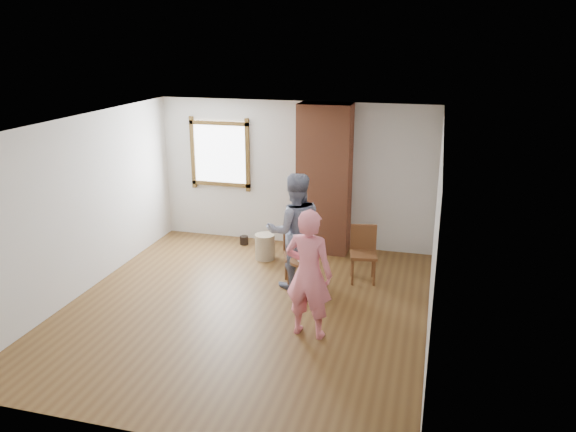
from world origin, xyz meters
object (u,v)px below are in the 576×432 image
object	(u,v)px
side_table	(304,273)
person_pink	(309,274)
man	(295,231)
dining_chair_right	(363,250)
stoneware_crock	(265,247)
dining_chair_left	(298,250)

from	to	relation	value
side_table	person_pink	distance (m)	1.12
man	dining_chair_right	bearing A→B (deg)	-175.28
side_table	person_pink	xyz separation A→B (m)	(0.30, -0.99, 0.44)
stoneware_crock	dining_chair_left	bearing A→B (deg)	-45.00
stoneware_crock	dining_chair_left	world-z (taller)	dining_chair_left
stoneware_crock	side_table	distance (m)	1.67
person_pink	man	bearing A→B (deg)	-61.45
side_table	man	bearing A→B (deg)	120.42
stoneware_crock	dining_chair_right	size ratio (longest dim) A/B	0.50
stoneware_crock	man	world-z (taller)	man
dining_chair_left	man	xyz separation A→B (m)	(-0.01, -0.15, 0.37)
stoneware_crock	dining_chair_left	size ratio (longest dim) A/B	0.47
side_table	person_pink	bearing A→B (deg)	-73.07
stoneware_crock	person_pink	world-z (taller)	person_pink
man	stoneware_crock	bearing A→B (deg)	-73.66
stoneware_crock	side_table	xyz separation A→B (m)	(1.00, -1.33, 0.18)
dining_chair_right	dining_chair_left	bearing A→B (deg)	-169.89
dining_chair_right	man	world-z (taller)	man
dining_chair_left	side_table	world-z (taller)	dining_chair_left
side_table	person_pink	size ratio (longest dim) A/B	0.36
dining_chair_right	person_pink	xyz separation A→B (m)	(-0.44, -1.90, 0.35)
dining_chair_left	side_table	distance (m)	0.60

